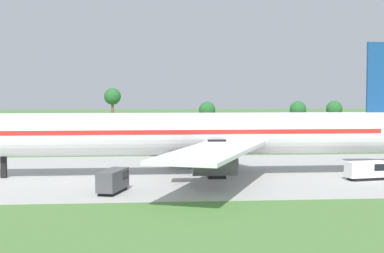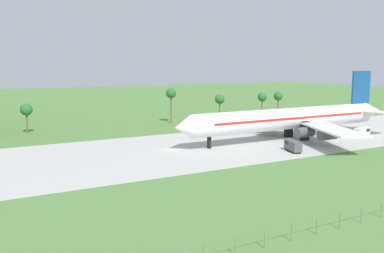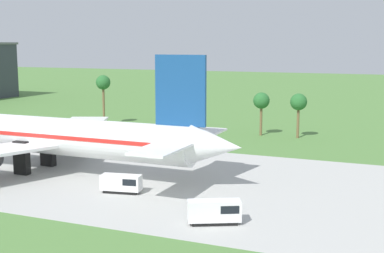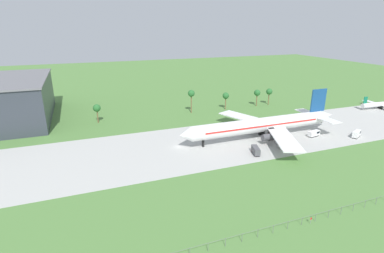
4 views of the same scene
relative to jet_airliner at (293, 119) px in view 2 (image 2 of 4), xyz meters
The scene contains 7 objects.
ground_plane 36.69m from the jet_airliner, behind, with size 600.00×600.00×0.00m, color #517F3D.
taxiway_strip 36.69m from the jet_airliner, behind, with size 320.00×44.00×0.02m.
jet_airliner is the anchor object (origin of this frame).
baggage_tug 18.17m from the jet_airliner, 132.45° to the right, with size 3.66×6.13×2.67m.
catering_van 22.33m from the jet_airliner, 16.39° to the right, with size 5.76×2.96×2.47m.
perimeter_fence 63.69m from the jet_airliner, 124.65° to the right, with size 80.10×0.10×2.10m.
palm_tree_row 45.90m from the jet_airliner, 92.89° to the left, with size 100.16×3.60×12.40m.
Camera 2 is at (-45.44, -90.67, 20.50)m, focal length 40.00 mm.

